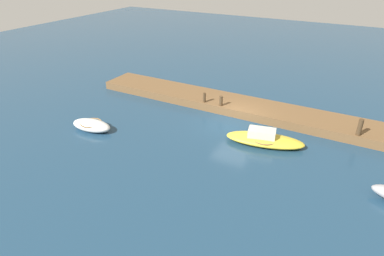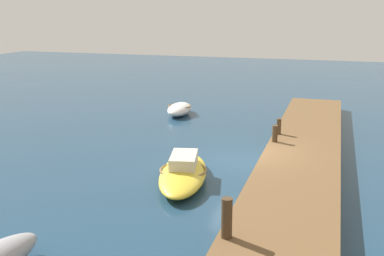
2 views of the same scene
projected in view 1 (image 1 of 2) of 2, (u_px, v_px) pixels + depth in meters
ground_plane at (234, 123)px, 22.61m from camera, size 84.00×84.00×0.00m
dock_platform at (246, 107)px, 24.21m from camera, size 24.11×2.97×0.60m
dinghy_white at (92, 125)px, 21.54m from camera, size 2.88×1.55×0.68m
motorboat_yellow at (264, 139)px, 19.94m from camera, size 4.91×2.62×0.96m
mooring_post_west at (360, 127)px, 19.63m from camera, size 0.28×0.28×1.04m
mooring_post_mid_west at (221, 101)px, 23.57m from camera, size 0.24×0.24×0.72m
mooring_post_mid_east at (204, 98)px, 24.14m from camera, size 0.21×0.21×0.71m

